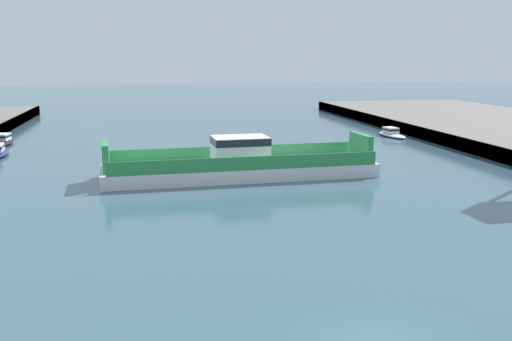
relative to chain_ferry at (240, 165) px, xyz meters
The scene contains 3 objects.
chain_ferry is the anchor object (origin of this frame).
moored_boat_mid_left 31.11m from the chain_ferry, 42.36° to the left, with size 2.41×5.93×1.14m.
moored_boat_mid_right 32.68m from the chain_ferry, 136.62° to the left, with size 2.62×5.78×1.32m.
Camera 1 is at (-7.75, -16.96, 9.97)m, focal length 40.56 mm.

